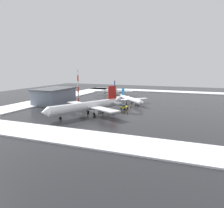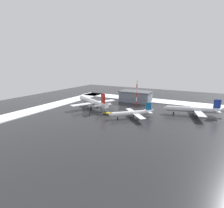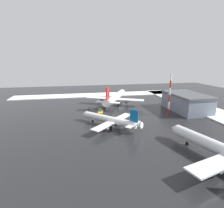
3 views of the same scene
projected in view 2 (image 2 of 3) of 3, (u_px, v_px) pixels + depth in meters
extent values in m
plane|color=#232326|center=(140.00, 118.00, 100.85)|extent=(240.00, 240.00, 0.00)
cube|color=white|center=(160.00, 101.00, 143.52)|extent=(152.00, 16.00, 0.49)
cube|color=white|center=(55.00, 104.00, 132.11)|extent=(14.00, 116.00, 0.49)
cylinder|color=white|center=(92.00, 101.00, 125.02)|extent=(31.81, 18.89, 3.83)
cone|color=white|center=(81.00, 97.00, 139.75)|extent=(4.07, 4.48, 3.64)
cone|color=white|center=(105.00, 106.00, 109.95)|extent=(5.07, 4.74, 3.73)
cube|color=white|center=(82.00, 104.00, 117.32)|extent=(11.12, 15.30, 0.41)
cylinder|color=gray|center=(85.00, 106.00, 119.26)|extent=(4.44, 3.76, 2.25)
cube|color=white|center=(105.00, 101.00, 127.41)|extent=(11.12, 15.30, 0.41)
cylinder|color=gray|center=(102.00, 103.00, 126.89)|extent=(4.44, 3.76, 2.25)
cube|color=red|center=(103.00, 98.00, 111.19)|extent=(4.19, 2.43, 6.31)
cube|color=white|center=(98.00, 106.00, 110.52)|extent=(5.08, 6.15, 0.27)
cube|color=white|center=(107.00, 104.00, 114.21)|extent=(5.08, 6.15, 0.27)
cylinder|color=black|center=(85.00, 101.00, 134.95)|extent=(0.27, 0.27, 0.79)
cylinder|color=black|center=(85.00, 103.00, 135.32)|extent=(1.28, 0.92, 1.24)
cylinder|color=black|center=(91.00, 105.00, 121.32)|extent=(0.27, 0.27, 0.79)
cylinder|color=black|center=(91.00, 107.00, 121.69)|extent=(1.28, 0.92, 1.24)
cylinder|color=black|center=(97.00, 104.00, 124.02)|extent=(0.27, 0.27, 0.79)
cylinder|color=black|center=(97.00, 106.00, 124.39)|extent=(1.28, 0.92, 1.24)
cylinder|color=silver|center=(192.00, 109.00, 105.51)|extent=(28.84, 10.71, 3.28)
cone|color=silver|center=(165.00, 108.00, 109.09)|extent=(3.05, 3.62, 3.12)
cone|color=silver|center=(221.00, 110.00, 101.75)|extent=(4.06, 3.59, 3.20)
cube|color=silver|center=(200.00, 114.00, 97.41)|extent=(7.37, 13.23, 0.35)
cylinder|color=gray|center=(198.00, 114.00, 99.57)|extent=(3.67, 2.72, 1.93)
cube|color=silver|center=(194.00, 107.00, 112.41)|extent=(7.37, 13.23, 0.35)
cylinder|color=gray|center=(194.00, 109.00, 110.91)|extent=(3.67, 2.72, 1.93)
cube|color=navy|center=(217.00, 104.00, 101.47)|extent=(3.82, 1.34, 5.41)
cube|color=silver|center=(218.00, 111.00, 99.62)|extent=(3.63, 5.13, 0.23)
cube|color=silver|center=(214.00, 109.00, 105.11)|extent=(3.63, 5.13, 0.23)
cylinder|color=black|center=(174.00, 111.00, 108.16)|extent=(0.23, 0.23, 0.68)
cylinder|color=black|center=(174.00, 113.00, 108.48)|extent=(1.11, 0.60, 1.06)
cylinder|color=black|center=(197.00, 113.00, 103.16)|extent=(0.23, 0.23, 0.68)
cylinder|color=black|center=(197.00, 115.00, 103.48)|extent=(1.11, 0.60, 1.06)
cylinder|color=black|center=(196.00, 111.00, 107.18)|extent=(0.23, 0.23, 0.68)
cylinder|color=black|center=(195.00, 113.00, 107.50)|extent=(1.11, 0.60, 1.06)
cylinder|color=white|center=(131.00, 113.00, 100.04)|extent=(18.59, 17.99, 2.63)
cone|color=white|center=(110.00, 115.00, 96.84)|extent=(3.07, 3.09, 2.50)
cone|color=white|center=(151.00, 111.00, 103.17)|extent=(3.55, 3.53, 2.56)
cube|color=white|center=(139.00, 116.00, 94.71)|extent=(9.43, 9.63, 0.28)
cylinder|color=gray|center=(137.00, 117.00, 96.24)|extent=(2.97, 2.94, 1.55)
cube|color=white|center=(131.00, 110.00, 106.65)|extent=(9.43, 9.63, 0.28)
cylinder|color=gray|center=(131.00, 112.00, 105.27)|extent=(2.97, 2.94, 1.55)
cube|color=#0C5999|center=(149.00, 106.00, 102.04)|extent=(2.43, 2.35, 4.34)
cube|color=white|center=(150.00, 112.00, 100.50)|extent=(4.03, 4.08, 0.19)
cube|color=white|center=(146.00, 110.00, 104.87)|extent=(4.03, 4.08, 0.19)
cylinder|color=black|center=(118.00, 116.00, 98.23)|extent=(0.19, 0.19, 0.54)
cylinder|color=black|center=(117.00, 118.00, 98.48)|extent=(0.80, 0.79, 0.85)
cylinder|color=black|center=(136.00, 116.00, 99.29)|extent=(0.19, 0.19, 0.54)
cylinder|color=black|center=(136.00, 118.00, 99.54)|extent=(0.80, 0.79, 0.85)
cylinder|color=black|center=(134.00, 114.00, 102.49)|extent=(0.19, 0.19, 0.54)
cylinder|color=black|center=(134.00, 116.00, 102.75)|extent=(0.80, 0.79, 0.85)
cube|color=gold|center=(107.00, 113.00, 106.53)|extent=(4.88, 2.88, 0.50)
cube|color=#3F5160|center=(106.00, 111.00, 106.89)|extent=(1.61, 1.70, 1.10)
cylinder|color=black|center=(104.00, 114.00, 106.88)|extent=(0.94, 0.45, 0.90)
cylinder|color=black|center=(106.00, 113.00, 108.41)|extent=(0.94, 0.45, 0.90)
cylinder|color=black|center=(108.00, 115.00, 104.97)|extent=(0.94, 0.45, 0.90)
cylinder|color=black|center=(110.00, 114.00, 106.50)|extent=(0.94, 0.45, 0.90)
cylinder|color=black|center=(90.00, 114.00, 107.24)|extent=(0.16, 0.16, 0.85)
cylinder|color=black|center=(89.00, 114.00, 107.26)|extent=(0.16, 0.16, 0.85)
cylinder|color=orange|center=(89.00, 112.00, 107.09)|extent=(0.36, 0.36, 0.62)
sphere|color=tan|center=(89.00, 112.00, 106.99)|extent=(0.24, 0.24, 0.24)
cylinder|color=black|center=(90.00, 109.00, 118.07)|extent=(0.16, 0.16, 0.85)
cylinder|color=black|center=(90.00, 109.00, 118.19)|extent=(0.16, 0.16, 0.85)
cylinder|color=orange|center=(90.00, 108.00, 117.96)|extent=(0.36, 0.36, 0.62)
sphere|color=tan|center=(90.00, 107.00, 117.87)|extent=(0.24, 0.24, 0.24)
cylinder|color=black|center=(112.00, 116.00, 102.88)|extent=(0.16, 0.16, 0.85)
cylinder|color=black|center=(112.00, 116.00, 103.07)|extent=(0.16, 0.16, 0.85)
cylinder|color=orange|center=(112.00, 115.00, 102.81)|extent=(0.36, 0.36, 0.62)
sphere|color=tan|center=(112.00, 114.00, 102.71)|extent=(0.24, 0.24, 0.24)
cylinder|color=red|center=(136.00, 104.00, 129.12)|extent=(0.70, 0.70, 3.21)
cylinder|color=white|center=(136.00, 99.00, 128.39)|extent=(0.70, 0.70, 3.21)
cylinder|color=red|center=(137.00, 95.00, 127.67)|extent=(0.70, 0.70, 3.21)
cylinder|color=white|center=(137.00, 91.00, 126.94)|extent=(0.70, 0.70, 3.21)
cylinder|color=red|center=(137.00, 86.00, 126.21)|extent=(0.70, 0.70, 3.21)
cylinder|color=white|center=(137.00, 82.00, 125.48)|extent=(0.70, 0.70, 3.21)
cube|color=slate|center=(136.00, 97.00, 141.83)|extent=(24.16, 14.28, 8.00)
cube|color=#4C4F54|center=(136.00, 92.00, 140.83)|extent=(25.17, 15.29, 0.80)
cone|color=orange|center=(88.00, 107.00, 124.28)|extent=(0.36, 0.36, 0.55)
cone|color=orange|center=(102.00, 106.00, 126.69)|extent=(0.36, 0.36, 0.55)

